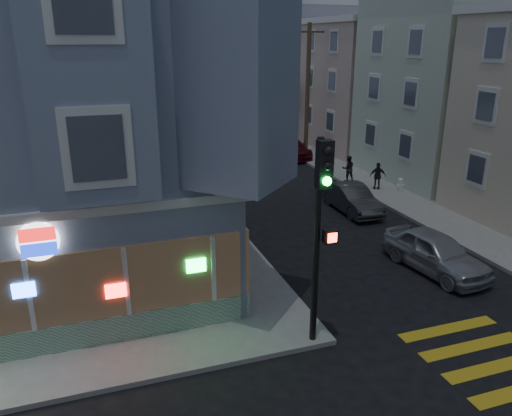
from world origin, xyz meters
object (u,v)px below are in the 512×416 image
parked_car_b (352,198)px  traffic_signal (321,210)px  parked_car_a (436,252)px  street_tree_far (248,85)px  pedestrian_a (348,169)px  parked_car_c (289,147)px  utility_pole (308,89)px  fire_hydrant (400,184)px  pedestrian_b (378,176)px  parked_car_d (263,135)px  street_tree_near (279,93)px

parked_car_b → traffic_signal: traffic_signal is taller
parked_car_a → street_tree_far: bearing=76.9°
street_tree_far → traffic_signal: bearing=-105.3°
pedestrian_a → parked_car_c: bearing=-71.4°
utility_pole → parked_car_c: size_ratio=1.80×
parked_car_b → parked_car_c: parked_car_c is taller
street_tree_far → fire_hydrant: street_tree_far is taller
pedestrian_a → pedestrian_b: size_ratio=1.01×
street_tree_far → pedestrian_a: size_ratio=3.50×
traffic_signal → pedestrian_b: bearing=54.7°
parked_car_d → fire_hydrant: bearing=-84.7°
parked_car_a → parked_car_c: size_ratio=0.86×
parked_car_a → fire_hydrant: parked_car_a is taller
parked_car_a → traffic_signal: bearing=-161.8°
street_tree_far → parked_car_a: size_ratio=1.23×
parked_car_b → fire_hydrant: (3.98, 1.75, -0.12)m
parked_car_a → parked_car_b: 6.90m
fire_hydrant → pedestrian_b: bearing=139.8°
parked_car_c → street_tree_far: bearing=83.7°
pedestrian_b → traffic_signal: bearing=73.7°
utility_pole → traffic_signal: utility_pole is taller
utility_pole → street_tree_near: size_ratio=1.70×
street_tree_near → parked_car_b: size_ratio=1.30×
street_tree_far → pedestrian_a: 21.77m
parked_car_b → parked_car_d: bearing=85.8°
street_tree_far → fire_hydrant: (0.80, -24.31, -3.39)m
parked_car_a → parked_car_b: bearing=79.6°
pedestrian_a → parked_car_c: pedestrian_a is taller
utility_pole → fire_hydrant: utility_pole is taller
pedestrian_b → parked_car_b: pedestrian_b is taller
fire_hydrant → traffic_signal: bearing=-132.5°
street_tree_far → traffic_signal: (-9.78, -35.84, 0.07)m
street_tree_far → pedestrian_a: street_tree_far is taller
parked_car_b → parked_car_d: parked_car_d is taller
street_tree_near → parked_car_c: (-1.50, -5.90, -3.21)m
fire_hydrant → parked_car_a: bearing=-117.0°
street_tree_far → pedestrian_b: (-0.14, -23.51, -3.03)m
utility_pole → parked_car_d: (-1.35, 5.30, -4.08)m
pedestrian_a → parked_car_d: size_ratio=0.29×
parked_car_b → parked_car_d: size_ratio=0.79×
pedestrian_b → parked_car_a: bearing=91.5°
fire_hydrant → pedestrian_a: bearing=121.5°
street_tree_near → parked_car_b: 18.62m
pedestrian_b → parked_car_a: (-3.46, -9.43, -0.16)m
street_tree_near → pedestrian_b: street_tree_near is taller
parked_car_b → fire_hydrant: bearing=24.9°
utility_pole → traffic_signal: size_ratio=1.58×
parked_car_a → parked_car_b: (0.42, 6.89, -0.07)m
street_tree_far → pedestrian_b: 23.71m
utility_pole → parked_car_d: utility_pole is taller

